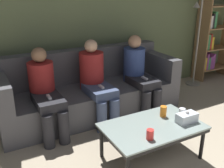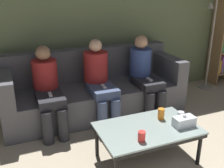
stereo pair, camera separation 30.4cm
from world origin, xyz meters
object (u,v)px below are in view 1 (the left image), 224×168
(coffee_table, at_px, (152,129))
(cup_far_center, at_px, (163,111))
(seated_person_mid_right, at_px, (138,72))
(cup_near_left, at_px, (182,112))
(cup_near_right, at_px, (150,134))
(seated_person_left_end, at_px, (45,90))
(couch, at_px, (89,91))
(standing_lamp, at_px, (200,28))
(tissue_box, at_px, (187,118))
(bookshelf, at_px, (212,41))
(seated_person_mid_left, at_px, (95,79))

(coffee_table, relative_size, cup_far_center, 8.52)
(cup_far_center, bearing_deg, seated_person_mid_right, 71.67)
(seated_person_mid_right, bearing_deg, cup_far_center, -108.33)
(coffee_table, height_order, cup_near_left, cup_near_left)
(cup_near_right, bearing_deg, seated_person_left_end, 116.56)
(couch, xyz_separation_m, standing_lamp, (2.18, 0.13, 0.72))
(cup_near_right, relative_size, standing_lamp, 0.06)
(cup_far_center, distance_m, seated_person_mid_right, 1.04)
(tissue_box, xyz_separation_m, bookshelf, (2.20, 1.71, 0.29))
(cup_near_left, distance_m, seated_person_mid_left, 1.21)
(couch, height_order, seated_person_mid_right, seated_person_mid_right)
(seated_person_mid_left, distance_m, seated_person_mid_right, 0.68)
(cup_near_left, bearing_deg, seated_person_left_end, 138.98)
(coffee_table, relative_size, cup_near_right, 10.21)
(cup_near_left, bearing_deg, standing_lamp, 41.28)
(cup_near_right, xyz_separation_m, seated_person_left_end, (-0.63, 1.27, 0.11))
(cup_far_center, distance_m, tissue_box, 0.26)
(standing_lamp, height_order, seated_person_left_end, standing_lamp)
(tissue_box, relative_size, seated_person_mid_right, 0.20)
(cup_far_center, distance_m, standing_lamp, 2.35)
(cup_near_right, xyz_separation_m, bookshelf, (2.74, 1.79, 0.30))
(tissue_box, relative_size, standing_lamp, 0.13)
(coffee_table, height_order, cup_far_center, cup_far_center)
(coffee_table, distance_m, cup_near_right, 0.28)
(bookshelf, height_order, seated_person_left_end, bookshelf)
(cup_near_right, height_order, tissue_box, tissue_box)
(couch, bearing_deg, seated_person_left_end, -159.70)
(cup_near_right, relative_size, seated_person_mid_right, 0.09)
(bookshelf, bearing_deg, couch, -174.17)
(bookshelf, xyz_separation_m, seated_person_mid_right, (-2.01, -0.51, -0.17))
(couch, distance_m, cup_near_left, 1.42)
(cup_near_left, distance_m, seated_person_left_end, 1.62)
(seated_person_left_end, bearing_deg, seated_person_mid_left, 1.43)
(cup_near_right, distance_m, standing_lamp, 2.83)
(coffee_table, xyz_separation_m, seated_person_left_end, (-0.81, 1.07, 0.20))
(couch, xyz_separation_m, seated_person_mid_left, (0.00, -0.23, 0.25))
(standing_lamp, height_order, seated_person_mid_left, standing_lamp)
(couch, distance_m, coffee_table, 1.33)
(couch, relative_size, seated_person_mid_right, 2.31)
(seated_person_mid_right, bearing_deg, bookshelf, 14.22)
(cup_near_left, relative_size, bookshelf, 0.06)
(seated_person_mid_right, bearing_deg, standing_lamp, 13.79)
(couch, bearing_deg, cup_near_left, -67.64)
(coffee_table, distance_m, seated_person_left_end, 1.36)
(coffee_table, bearing_deg, seated_person_mid_right, 63.40)
(standing_lamp, bearing_deg, cup_far_center, -143.56)
(coffee_table, xyz_separation_m, seated_person_mid_left, (-0.13, 1.09, 0.22))
(cup_near_right, bearing_deg, coffee_table, 47.89)
(cup_far_center, relative_size, seated_person_mid_left, 0.11)
(seated_person_left_end, bearing_deg, cup_near_left, -41.02)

